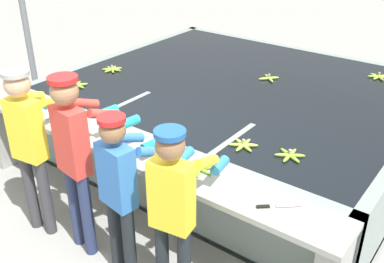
% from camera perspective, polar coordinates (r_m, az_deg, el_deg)
% --- Properties ---
extents(ground_plane, '(80.00, 80.00, 0.00)m').
position_cam_1_polar(ground_plane, '(4.68, -9.62, -12.83)').
color(ground_plane, '#999993').
rests_on(ground_plane, ground).
extents(wash_tank, '(4.35, 3.72, 0.92)m').
position_cam_1_polar(wash_tank, '(5.96, 5.96, 2.05)').
color(wash_tank, gray).
rests_on(wash_tank, ground).
extents(work_ledge, '(4.35, 0.45, 0.92)m').
position_cam_1_polar(work_ledge, '(4.42, -8.19, -4.97)').
color(work_ledge, '#9E9E99').
rests_on(work_ledge, ground).
extents(worker_0, '(0.47, 0.74, 1.69)m').
position_cam_1_polar(worker_0, '(4.41, -19.85, -0.76)').
color(worker_0, '#38383D').
rests_on(worker_0, ground).
extents(worker_1, '(0.47, 0.74, 1.75)m').
position_cam_1_polar(worker_1, '(4.01, -14.55, -2.19)').
color(worker_1, navy).
rests_on(worker_1, ground).
extents(worker_2, '(0.47, 0.73, 1.56)m').
position_cam_1_polar(worker_2, '(3.71, -8.98, -6.69)').
color(worker_2, '#1E2328').
rests_on(worker_2, ground).
extents(worker_3, '(0.48, 0.74, 1.61)m').
position_cam_1_polar(worker_3, '(3.39, -2.30, -9.24)').
color(worker_3, '#1E2328').
rests_on(worker_3, ground).
extents(banana_bunch_floating_0, '(0.28, 0.28, 0.08)m').
position_cam_1_polar(banana_bunch_floating_0, '(6.39, 22.62, 6.46)').
color(banana_bunch_floating_0, '#9EC642').
rests_on(banana_bunch_floating_0, wash_tank).
extents(banana_bunch_floating_1, '(0.26, 0.28, 0.08)m').
position_cam_1_polar(banana_bunch_floating_1, '(4.16, 12.31, -2.96)').
color(banana_bunch_floating_1, '#8CB738').
rests_on(banana_bunch_floating_1, wash_tank).
extents(banana_bunch_floating_3, '(0.23, 0.23, 0.08)m').
position_cam_1_polar(banana_bunch_floating_3, '(5.93, 9.73, 6.70)').
color(banana_bunch_floating_3, '#9EC642').
rests_on(banana_bunch_floating_3, wash_tank).
extents(banana_bunch_floating_4, '(0.28, 0.26, 0.08)m').
position_cam_1_polar(banana_bunch_floating_4, '(5.80, -14.45, 5.72)').
color(banana_bunch_floating_4, '#8CB738').
rests_on(banana_bunch_floating_4, wash_tank).
extents(banana_bunch_floating_5, '(0.27, 0.28, 0.08)m').
position_cam_1_polar(banana_bunch_floating_5, '(4.26, 6.54, -1.70)').
color(banana_bunch_floating_5, '#9EC642').
rests_on(banana_bunch_floating_5, wash_tank).
extents(banana_bunch_floating_6, '(0.28, 0.27, 0.08)m').
position_cam_1_polar(banana_bunch_floating_6, '(6.26, -10.10, 7.79)').
color(banana_bunch_floating_6, '#8CB738').
rests_on(banana_bunch_floating_6, wash_tank).
extents(banana_bunch_ledge_0, '(0.28, 0.28, 0.08)m').
position_cam_1_polar(banana_bunch_ledge_0, '(3.87, 0.86, -4.67)').
color(banana_bunch_ledge_0, '#7FAD33').
rests_on(banana_bunch_ledge_0, work_ledge).
extents(knife_0, '(0.28, 0.25, 0.02)m').
position_cam_1_polar(knife_0, '(3.50, 10.16, -9.31)').
color(knife_0, silver).
rests_on(knife_0, work_ledge).
extents(knife_1, '(0.27, 0.27, 0.02)m').
position_cam_1_polar(knife_1, '(5.19, -17.63, 2.58)').
color(knife_1, silver).
rests_on(knife_1, work_ledge).
extents(support_post_left, '(0.09, 0.09, 3.20)m').
position_cam_1_polar(support_post_left, '(7.06, -20.67, 14.36)').
color(support_post_left, slate).
rests_on(support_post_left, ground).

